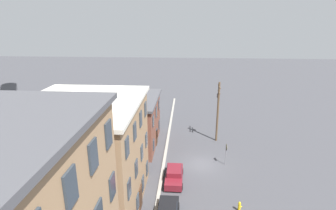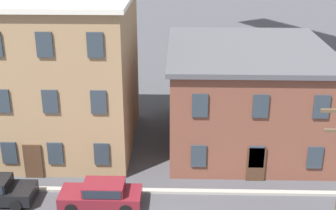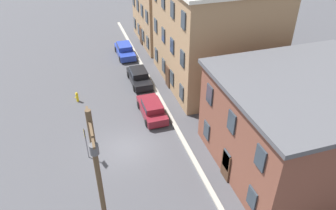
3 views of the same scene
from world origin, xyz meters
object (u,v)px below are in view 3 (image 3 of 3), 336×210
(car_maroon, at_px, (152,109))
(fire_hydrant, at_px, (77,97))
(car_black, at_px, (139,76))
(caution_sign, at_px, (85,138))
(utility_pole, at_px, (98,172))
(car_blue, at_px, (125,50))

(car_maroon, xyz_separation_m, fire_hydrant, (-4.39, -6.14, -0.27))
(car_black, distance_m, caution_sign, 11.74)
(utility_pole, height_order, fire_hydrant, utility_pole)
(caution_sign, height_order, fire_hydrant, caution_sign)
(car_maroon, distance_m, utility_pole, 12.68)
(car_blue, distance_m, utility_pole, 24.64)
(car_maroon, relative_size, fire_hydrant, 4.58)
(car_black, height_order, fire_hydrant, car_black)
(car_black, relative_size, caution_sign, 1.60)
(car_maroon, distance_m, caution_sign, 7.18)
(car_blue, xyz_separation_m, utility_pole, (23.60, -5.76, 4.13))
(car_blue, distance_m, fire_hydrant, 10.67)
(caution_sign, distance_m, fire_hydrant, 8.30)
(car_maroon, xyz_separation_m, utility_pole, (10.59, -5.62, 4.13))
(fire_hydrant, bearing_deg, caution_sign, 0.99)
(utility_pole, distance_m, fire_hydrant, 15.62)
(car_blue, relative_size, car_maroon, 1.00)
(car_blue, bearing_deg, car_maroon, -0.64)
(caution_sign, bearing_deg, fire_hydrant, -179.01)
(caution_sign, distance_m, utility_pole, 7.46)
(fire_hydrant, bearing_deg, car_maroon, 54.41)
(car_maroon, bearing_deg, fire_hydrant, -125.59)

